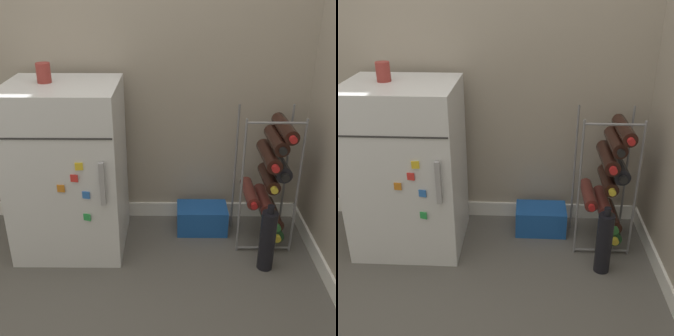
{
  "view_description": "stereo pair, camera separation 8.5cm",
  "coord_description": "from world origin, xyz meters",
  "views": [
    {
      "loc": [
        0.02,
        -1.75,
        1.38
      ],
      "look_at": [
        -0.0,
        0.25,
        0.45
      ],
      "focal_mm": 45.0,
      "sensor_mm": 36.0,
      "label": 1
    },
    {
      "loc": [
        0.1,
        -1.75,
        1.38
      ],
      "look_at": [
        -0.0,
        0.25,
        0.45
      ],
      "focal_mm": 45.0,
      "sensor_mm": 36.0,
      "label": 2
    }
  ],
  "objects": [
    {
      "name": "ground_plane",
      "position": [
        0.0,
        0.0,
        0.0
      ],
      "size": [
        14.0,
        14.0,
        0.0
      ],
      "primitive_type": "plane",
      "color": "#56544F"
    },
    {
      "name": "wall_back",
      "position": [
        0.0,
        0.55,
        1.24
      ],
      "size": [
        6.59,
        0.07,
        2.5
      ],
      "color": "#9E9384",
      "rests_on": "ground_plane"
    },
    {
      "name": "mini_fridge",
      "position": [
        -0.52,
        0.23,
        0.45
      ],
      "size": [
        0.56,
        0.51,
        0.9
      ],
      "color": "silver",
      "rests_on": "ground_plane"
    },
    {
      "name": "wine_rack",
      "position": [
        0.55,
        0.27,
        0.38
      ],
      "size": [
        0.3,
        0.33,
        0.75
      ],
      "color": "slate",
      "rests_on": "ground_plane"
    },
    {
      "name": "soda_box",
      "position": [
        0.2,
        0.36,
        0.08
      ],
      "size": [
        0.29,
        0.18,
        0.15
      ],
      "color": "#194C9E",
      "rests_on": "ground_plane"
    },
    {
      "name": "fridge_top_cup",
      "position": [
        -0.6,
        0.26,
        0.95
      ],
      "size": [
        0.07,
        0.07,
        0.09
      ],
      "color": "maroon",
      "rests_on": "mini_fridge"
    },
    {
      "name": "loose_bottle_floor",
      "position": [
        0.5,
        0.01,
        0.17
      ],
      "size": [
        0.08,
        0.08,
        0.36
      ],
      "color": "black",
      "rests_on": "ground_plane"
    }
  ]
}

